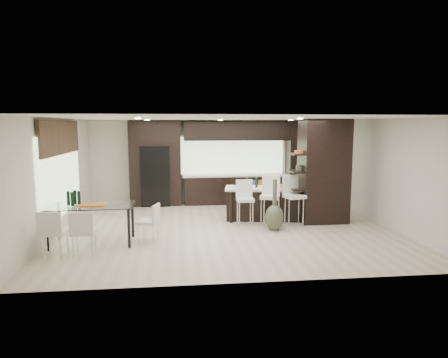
{
  "coord_description": "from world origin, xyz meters",
  "views": [
    {
      "loc": [
        -1.15,
        -9.6,
        2.53
      ],
      "look_at": [
        0.0,
        0.6,
        1.15
      ],
      "focal_mm": 32.0,
      "sensor_mm": 36.0,
      "label": 1
    }
  ],
  "objects": [
    {
      "name": "stool_mid",
      "position": [
        1.11,
        0.11,
        0.51
      ],
      "size": [
        0.58,
        0.58,
        1.03
      ],
      "primitive_type": "cube",
      "rotation": [
        0.0,
        0.0,
        -0.35
      ],
      "color": "silver",
      "rests_on": "ground"
    },
    {
      "name": "dining_table",
      "position": [
        -3.02,
        -0.98,
        0.42
      ],
      "size": [
        1.78,
        1.03,
        0.85
      ],
      "primitive_type": "cube",
      "rotation": [
        0.0,
        0.0,
        0.02
      ],
      "color": "white",
      "rests_on": "ground"
    },
    {
      "name": "left_wall",
      "position": [
        -4.0,
        0.0,
        1.35
      ],
      "size": [
        0.02,
        7.0,
        2.7
      ],
      "primitive_type": "cube",
      "color": "beige",
      "rests_on": "ground"
    },
    {
      "name": "chair_far",
      "position": [
        -3.57,
        -1.79,
        0.43
      ],
      "size": [
        0.51,
        0.51,
        0.86
      ],
      "primitive_type": "cube",
      "rotation": [
        0.0,
        0.0,
        -0.11
      ],
      "color": "silver",
      "rests_on": "ground"
    },
    {
      "name": "window_left",
      "position": [
        -3.96,
        0.2,
        1.35
      ],
      "size": [
        0.04,
        3.2,
        1.9
      ],
      "primitive_type": "cube",
      "color": "#B2D199",
      "rests_on": "left_wall"
    },
    {
      "name": "ceiling_spots",
      "position": [
        0.0,
        0.25,
        2.68
      ],
      "size": [
        4.0,
        3.0,
        0.02
      ],
      "primitive_type": "cube",
      "color": "white",
      "rests_on": "ceiling"
    },
    {
      "name": "stone_accent",
      "position": [
        -3.93,
        0.2,
        2.25
      ],
      "size": [
        0.08,
        3.0,
        0.8
      ],
      "primitive_type": "cube",
      "color": "brown",
      "rests_on": "left_wall"
    },
    {
      "name": "partition_column",
      "position": [
        2.6,
        0.4,
        1.35
      ],
      "size": [
        1.2,
        0.8,
        2.7
      ],
      "primitive_type": "cube",
      "color": "black",
      "rests_on": "ground"
    },
    {
      "name": "back_wall",
      "position": [
        0.0,
        3.5,
        1.35
      ],
      "size": [
        8.0,
        0.02,
        2.7
      ],
      "primitive_type": "cube",
      "color": "beige",
      "rests_on": "ground"
    },
    {
      "name": "window_back",
      "position": [
        0.6,
        3.46,
        1.55
      ],
      "size": [
        3.4,
        0.04,
        1.2
      ],
      "primitive_type": "cube",
      "color": "#B2D199",
      "rests_on": "back_wall"
    },
    {
      "name": "kitchen_island",
      "position": [
        1.11,
        0.88,
        0.43
      ],
      "size": [
        2.17,
        1.2,
        0.86
      ],
      "primitive_type": "cube",
      "rotation": [
        0.0,
        0.0,
        -0.16
      ],
      "color": "black",
      "rests_on": "ground"
    },
    {
      "name": "refrigerator",
      "position": [
        -1.9,
        3.12,
        0.95
      ],
      "size": [
        0.9,
        0.68,
        1.9
      ],
      "primitive_type": "cube",
      "color": "black",
      "rests_on": "ground"
    },
    {
      "name": "right_wall",
      "position": [
        4.0,
        0.0,
        1.35
      ],
      "size": [
        0.02,
        7.0,
        2.7
      ],
      "primitive_type": "cube",
      "color": "beige",
      "rests_on": "ground"
    },
    {
      "name": "bench",
      "position": [
        1.29,
        2.21,
        0.25
      ],
      "size": [
        1.39,
        0.81,
        0.5
      ],
      "primitive_type": "cube",
      "rotation": [
        0.0,
        0.0,
        -0.24
      ],
      "color": "black",
      "rests_on": "ground"
    },
    {
      "name": "back_cabinetry",
      "position": [
        0.5,
        3.17,
        1.35
      ],
      "size": [
        6.8,
        0.68,
        2.7
      ],
      "primitive_type": "cube",
      "color": "black",
      "rests_on": "ground"
    },
    {
      "name": "floor_vase",
      "position": [
        1.12,
        -0.34,
        0.63
      ],
      "size": [
        0.5,
        0.5,
        1.25
      ],
      "primitive_type": null,
      "rotation": [
        0.0,
        0.0,
        -0.09
      ],
      "color": "#3F4733",
      "rests_on": "ground"
    },
    {
      "name": "chair_end",
      "position": [
        -1.85,
        -0.98,
        0.39
      ],
      "size": [
        0.52,
        0.52,
        0.77
      ],
      "primitive_type": "cube",
      "rotation": [
        0.0,
        0.0,
        1.3
      ],
      "color": "silver",
      "rests_on": "ground"
    },
    {
      "name": "ceiling",
      "position": [
        0.0,
        0.0,
        2.7
      ],
      "size": [
        8.0,
        7.0,
        0.02
      ],
      "primitive_type": "cube",
      "color": "white",
      "rests_on": "ground"
    },
    {
      "name": "ground",
      "position": [
        0.0,
        0.0,
        0.0
      ],
      "size": [
        8.0,
        8.0,
        0.0
      ],
      "primitive_type": "plane",
      "color": "#C6B298",
      "rests_on": "ground"
    },
    {
      "name": "stool_left",
      "position": [
        0.48,
        0.13,
        0.47
      ],
      "size": [
        0.43,
        0.43,
        0.94
      ],
      "primitive_type": "cube",
      "rotation": [
        0.0,
        0.0,
        -0.02
      ],
      "color": "silver",
      "rests_on": "ground"
    },
    {
      "name": "stool_right",
      "position": [
        1.74,
        0.11,
        0.51
      ],
      "size": [
        0.56,
        0.56,
        1.03
      ],
      "primitive_type": "cube",
      "rotation": [
        0.0,
        0.0,
        0.29
      ],
      "color": "silver",
      "rests_on": "ground"
    },
    {
      "name": "chair_near",
      "position": [
        -3.02,
        -1.78,
        0.41
      ],
      "size": [
        0.45,
        0.45,
        0.83
      ],
      "primitive_type": "cube",
      "rotation": [
        0.0,
        0.0,
        0.01
      ],
      "color": "silver",
      "rests_on": "ground"
    }
  ]
}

